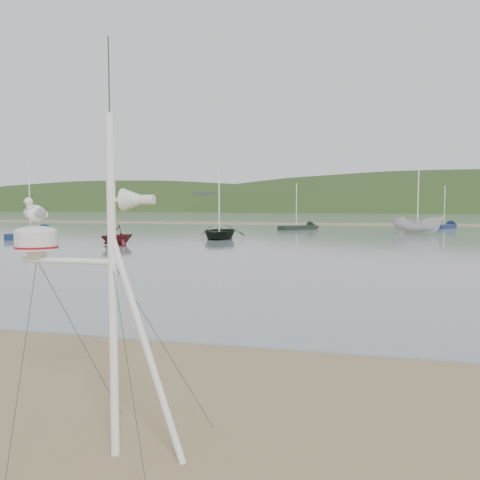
% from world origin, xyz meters
% --- Properties ---
extents(ground, '(560.00, 560.00, 0.00)m').
position_xyz_m(ground, '(0.00, 0.00, 0.00)').
color(ground, olive).
rests_on(ground, ground).
extents(water, '(560.00, 256.00, 0.04)m').
position_xyz_m(water, '(0.00, 132.00, 0.02)').
color(water, slate).
rests_on(water, ground).
extents(sandbar, '(560.00, 7.00, 0.07)m').
position_xyz_m(sandbar, '(0.00, 70.00, 0.07)').
color(sandbar, olive).
rests_on(sandbar, water).
extents(hill_ridge, '(620.00, 180.00, 80.00)m').
position_xyz_m(hill_ridge, '(18.52, 235.00, -19.70)').
color(hill_ridge, '#1F3415').
rests_on(hill_ridge, ground).
extents(far_cottages, '(294.40, 6.30, 8.00)m').
position_xyz_m(far_cottages, '(3.00, 196.00, 4.00)').
color(far_cottages, silver).
rests_on(far_cottages, ground).
extents(mast_rig, '(2.12, 2.27, 4.79)m').
position_xyz_m(mast_rig, '(1.62, -0.74, 1.16)').
color(mast_rig, white).
rests_on(mast_rig, ground).
extents(boat_dark, '(4.06, 1.65, 5.53)m').
position_xyz_m(boat_dark, '(-7.69, 35.13, 2.80)').
color(boat_dark, black).
rests_on(boat_dark, water).
extents(boat_red, '(2.72, 2.26, 2.71)m').
position_xyz_m(boat_red, '(-12.70, 26.64, 1.40)').
color(boat_red, '#531316').
rests_on(boat_red, water).
extents(boat_white, '(1.91, 1.86, 4.79)m').
position_xyz_m(boat_white, '(9.09, 45.40, 2.43)').
color(boat_white, silver).
rests_on(boat_white, water).
extents(sailboat_dark_mid, '(4.93, 5.15, 5.75)m').
position_xyz_m(sailboat_dark_mid, '(-2.54, 52.89, 0.30)').
color(sailboat_dark_mid, black).
rests_on(sailboat_dark_mid, ground).
extents(sailboat_blue_far, '(4.00, 5.43, 5.55)m').
position_xyz_m(sailboat_blue_far, '(14.05, 60.52, 0.30)').
color(sailboat_blue_far, '#132042').
rests_on(sailboat_blue_far, ground).
extents(sailboat_blue_near, '(2.86, 7.29, 7.05)m').
position_xyz_m(sailboat_blue_near, '(-23.84, 33.58, 0.30)').
color(sailboat_blue_near, '#132042').
rests_on(sailboat_blue_near, ground).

